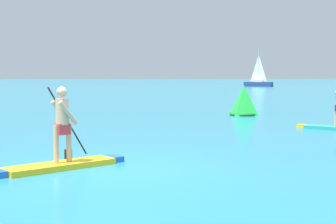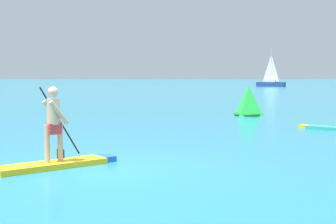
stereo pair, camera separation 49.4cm
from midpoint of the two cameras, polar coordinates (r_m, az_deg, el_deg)
The scene contains 4 objects.
ground at distance 10.13m, azimuth -8.16°, elevation -6.50°, with size 440.00×440.00×0.00m, color teal.
paddleboarder_mid_center at distance 10.28m, azimuth -13.57°, elevation -4.43°, with size 2.50×2.10×1.68m.
race_marker_buoy at distance 23.39m, azimuth 8.16°, elevation 1.18°, with size 1.56×1.56×1.41m.
sailboat_right_horizon at distance 81.59m, azimuth 10.25°, elevation 3.47°, with size 4.63×3.40×6.18m.
Camera 1 is at (0.78, -9.89, 1.89)m, focal length 52.69 mm.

